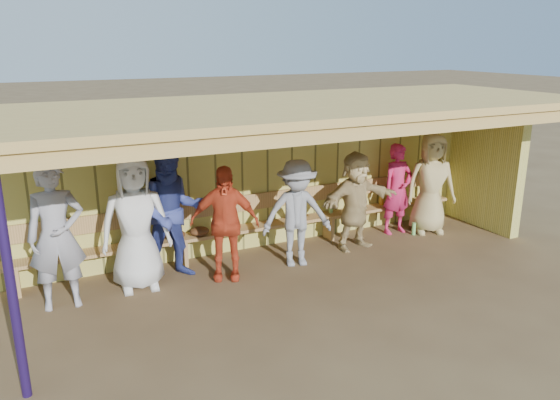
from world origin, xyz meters
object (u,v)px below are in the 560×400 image
object	(u,v)px
player_f	(355,201)
player_d	(224,223)
player_g	(397,189)
player_b	(135,223)
player_a	(56,236)
player_e	(297,213)
bench	(259,219)
player_h	(431,184)
player_c	(173,212)

from	to	relation	value
player_f	player_d	bearing A→B (deg)	176.99
player_g	player_b	bearing A→B (deg)	-178.42
player_a	player_f	size ratio (longest dim) A/B	1.18
player_e	player_g	bearing A→B (deg)	26.51
bench	player_f	bearing A→B (deg)	-22.82
player_g	player_e	bearing A→B (deg)	-169.06
player_d	bench	xyz separation A→B (m)	(0.88, 0.78, -0.30)
player_f	player_h	xyz separation A→B (m)	(1.63, 0.08, 0.08)
player_h	bench	distance (m)	3.15
player_g	player_c	bearing A→B (deg)	-179.61
player_a	player_h	xyz separation A→B (m)	(6.16, 0.14, -0.06)
player_e	bench	bearing A→B (deg)	121.93
player_b	player_d	world-z (taller)	player_b
player_f	bench	size ratio (longest dim) A/B	0.21
player_d	player_f	bearing A→B (deg)	28.77
player_c	player_g	xyz separation A→B (m)	(4.05, 0.13, -0.18)
player_c	player_e	xyz separation A→B (m)	(1.78, -0.37, -0.16)
player_h	player_f	bearing A→B (deg)	-156.83
player_g	player_h	bearing A→B (deg)	-24.00
player_b	player_f	world-z (taller)	player_b
player_d	player_h	xyz separation A→B (m)	(3.96, 0.25, 0.06)
player_d	player_h	distance (m)	3.97
player_f	player_h	bearing A→B (deg)	-4.56
player_d	bench	size ratio (longest dim) A/B	0.22
player_c	player_h	distance (m)	4.60
player_f	player_g	distance (m)	1.13
player_a	player_f	xyz separation A→B (m)	(4.52, 0.07, -0.14)
player_h	player_c	bearing A→B (deg)	-160.62
player_a	player_g	bearing A→B (deg)	5.81
player_d	bench	distance (m)	1.22
player_e	player_g	size ratio (longest dim) A/B	1.02
player_b	player_f	size ratio (longest dim) A/B	1.17
player_e	bench	size ratio (longest dim) A/B	0.22
player_f	player_h	distance (m)	1.64
player_g	player_h	distance (m)	0.60
player_b	player_e	size ratio (longest dim) A/B	1.16
player_a	player_d	distance (m)	2.20
player_c	player_h	size ratio (longest dim) A/B	1.10
player_c	player_b	bearing A→B (deg)	-162.57
player_a	player_f	distance (m)	4.53
player_c	bench	xyz separation A→B (m)	(1.52, 0.44, -0.45)
player_a	player_d	size ratio (longest dim) A/B	1.15
player_d	player_e	bearing A→B (deg)	23.19
player_h	bench	world-z (taller)	player_h
player_a	player_g	world-z (taller)	player_a
player_c	player_e	distance (m)	1.83
player_b	bench	xyz separation A→B (m)	(2.07, 0.55, -0.42)
player_b	player_g	xyz separation A→B (m)	(4.60, 0.25, -0.14)
player_a	player_e	size ratio (longest dim) A/B	1.17
player_f	bench	world-z (taller)	player_f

